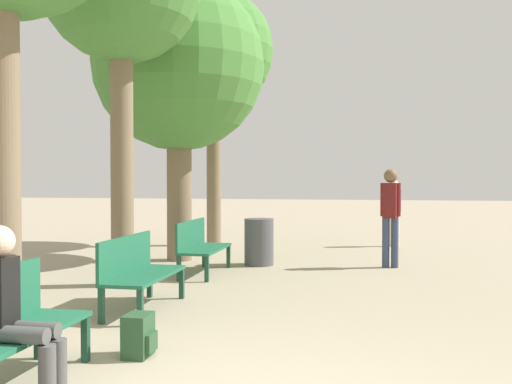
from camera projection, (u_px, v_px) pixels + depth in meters
name	position (u px, v px, depth m)	size (l,w,h in m)	color
bench_row_0	(0.00, 323.00, 4.29)	(0.54, 1.52, 0.89)	#1E6042
bench_row_1	(137.00, 268.00, 6.89)	(0.54, 1.52, 0.89)	#1E6042
bench_row_2	(199.00, 244.00, 9.50)	(0.54, 1.52, 0.89)	#1E6042
tree_row_2	(179.00, 67.00, 11.02)	(3.32, 3.32, 5.45)	#7A664C
tree_row_3	(214.00, 52.00, 13.54)	(2.85, 2.85, 6.08)	#7A664C
person_seated	(14.00, 308.00, 4.06)	(0.59, 0.33, 1.26)	#4C4C4C
backpack	(139.00, 336.00, 5.08)	(0.25, 0.30, 0.38)	#284C2D
pedestrian_near	(394.00, 209.00, 13.35)	(0.31, 0.22, 1.55)	beige
pedestrian_mid	(390.00, 211.00, 10.15)	(0.36, 0.27, 1.76)	#384260
trash_bin	(259.00, 242.00, 10.46)	(0.54, 0.54, 0.85)	#4C4C51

